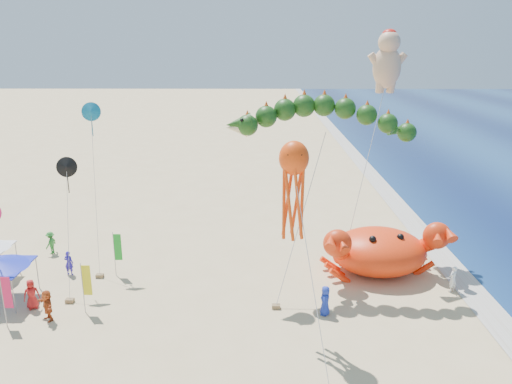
% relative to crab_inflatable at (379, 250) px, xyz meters
% --- Properties ---
extents(ground, '(320.00, 320.00, 0.00)m').
position_rel_crab_inflatable_xyz_m(ground, '(-6.47, -4.08, -1.73)').
color(ground, '#D1B784').
rests_on(ground, ground).
extents(foam_strip, '(320.00, 320.00, 0.00)m').
position_rel_crab_inflatable_xyz_m(foam_strip, '(5.53, -4.08, -1.72)').
color(foam_strip, silver).
rests_on(foam_strip, ground).
extents(crab_inflatable, '(8.94, 6.68, 3.92)m').
position_rel_crab_inflatable_xyz_m(crab_inflatable, '(0.00, 0.00, 0.00)').
color(crab_inflatable, '#FF350D').
rests_on(crab_inflatable, ground).
extents(dragon_kite, '(12.21, 6.35, 11.93)m').
position_rel_crab_inflatable_xyz_m(dragon_kite, '(-4.27, -0.78, 8.87)').
color(dragon_kite, '#173E11').
rests_on(dragon_kite, ground).
extents(cherub_kite, '(4.61, 5.58, 16.47)m').
position_rel_crab_inflatable_xyz_m(cherub_kite, '(1.07, 5.79, 12.57)').
color(cherub_kite, '#DCAD86').
rests_on(cherub_kite, ground).
extents(octopus_kite, '(2.51, 7.07, 10.72)m').
position_rel_crab_inflatable_xyz_m(octopus_kite, '(-6.49, -7.37, 6.79)').
color(octopus_kite, '#F5450C').
rests_on(octopus_kite, ground).
extents(feather_flags, '(8.44, 6.62, 3.20)m').
position_rel_crab_inflatable_xyz_m(feather_flags, '(-21.14, -4.19, 0.29)').
color(feather_flags, gray).
rests_on(feather_flags, ground).
extents(beachgoers, '(29.19, 11.05, 1.87)m').
position_rel_crab_inflatable_xyz_m(beachgoers, '(-17.09, -3.23, -0.82)').
color(beachgoers, white).
rests_on(beachgoers, ground).
extents(small_kites, '(9.00, 9.77, 11.64)m').
position_rel_crab_inflatable_xyz_m(small_kites, '(-22.92, -1.09, 5.70)').
color(small_kites, black).
rests_on(small_kites, ground).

